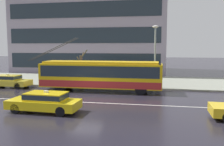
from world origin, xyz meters
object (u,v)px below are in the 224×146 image
(street_tree_bare, at_px, (81,66))
(pedestrian_approaching_curb, at_px, (140,70))
(trolleybus, at_px, (101,75))
(taxi_queued_behind_bus, at_px, (9,81))
(street_lamp, at_px, (155,51))
(pedestrian_at_shelter, at_px, (112,71))
(pedestrian_waiting_by_pole, at_px, (82,69))
(pedestrian_walking_past, at_px, (76,68))
(taxi_oncoming_near, at_px, (45,101))

(street_tree_bare, bearing_deg, pedestrian_approaching_curb, -9.24)
(trolleybus, relative_size, taxi_queued_behind_bus, 2.94)
(street_lamp, height_order, street_tree_bare, street_lamp)
(taxi_queued_behind_bus, bearing_deg, street_lamp, 6.54)
(pedestrian_at_shelter, bearing_deg, pedestrian_waiting_by_pole, 152.88)
(trolleybus, xyz_separation_m, street_lamp, (4.95, 2.00, 2.21))
(trolleybus, xyz_separation_m, pedestrian_approaching_curb, (3.41, 3.60, 0.12))
(pedestrian_at_shelter, distance_m, pedestrian_walking_past, 5.17)
(taxi_oncoming_near, bearing_deg, street_lamp, 55.20)
(street_lamp, bearing_deg, trolleybus, -157.98)
(taxi_oncoming_near, relative_size, pedestrian_waiting_by_pole, 2.46)
(taxi_oncoming_near, bearing_deg, pedestrian_walking_past, 99.76)
(taxi_queued_behind_bus, height_order, street_lamp, street_lamp)
(pedestrian_at_shelter, xyz_separation_m, street_tree_bare, (-4.13, 2.51, 0.29))
(trolleybus, relative_size, pedestrian_walking_past, 6.33)
(pedestrian_approaching_curb, xyz_separation_m, street_lamp, (1.53, -1.60, 2.09))
(trolleybus, height_order, taxi_oncoming_near, trolleybus)
(pedestrian_at_shelter, xyz_separation_m, street_lamp, (4.26, -0.21, 2.08))
(taxi_oncoming_near, relative_size, pedestrian_at_shelter, 2.44)
(taxi_oncoming_near, xyz_separation_m, taxi_queued_behind_bus, (-7.95, 8.08, -0.00))
(pedestrian_walking_past, xyz_separation_m, street_lamp, (8.90, -2.48, 1.99))
(taxi_queued_behind_bus, bearing_deg, taxi_oncoming_near, -45.49)
(taxi_oncoming_near, relative_size, street_tree_bare, 1.25)
(pedestrian_at_shelter, distance_m, pedestrian_waiting_by_pole, 4.38)
(street_tree_bare, bearing_deg, pedestrian_at_shelter, -31.25)
(pedestrian_waiting_by_pole, bearing_deg, pedestrian_walking_past, 159.40)
(taxi_oncoming_near, bearing_deg, pedestrian_approaching_curb, 65.19)
(pedestrian_waiting_by_pole, xyz_separation_m, street_tree_bare, (-0.23, 0.51, 0.31))
(taxi_oncoming_near, relative_size, street_lamp, 0.77)
(trolleybus, bearing_deg, taxi_queued_behind_bus, 178.18)
(pedestrian_at_shelter, relative_size, pedestrian_waiting_by_pole, 1.01)
(pedestrian_walking_past, distance_m, street_lamp, 9.45)
(taxi_oncoming_near, distance_m, street_lamp, 12.29)
(trolleybus, height_order, pedestrian_walking_past, trolleybus)
(pedestrian_walking_past, xyz_separation_m, street_tree_bare, (0.50, 0.23, 0.20))
(pedestrian_approaching_curb, bearing_deg, pedestrian_waiting_by_pole, 174.79)
(pedestrian_walking_past, bearing_deg, taxi_queued_behind_bus, -144.46)
(taxi_queued_behind_bus, bearing_deg, pedestrian_at_shelter, 10.26)
(taxi_queued_behind_bus, xyz_separation_m, pedestrian_at_shelter, (10.48, 1.90, 0.98))
(pedestrian_walking_past, bearing_deg, taxi_oncoming_near, -80.24)
(street_lamp, xyz_separation_m, street_tree_bare, (-8.40, 2.72, -1.79))
(pedestrian_waiting_by_pole, bearing_deg, taxi_queued_behind_bus, -149.38)
(trolleybus, xyz_separation_m, taxi_queued_behind_bus, (-9.79, 0.31, -0.85))
(taxi_queued_behind_bus, bearing_deg, pedestrian_approaching_curb, 13.98)
(pedestrian_at_shelter, bearing_deg, taxi_queued_behind_bus, -169.74)
(street_tree_bare, bearing_deg, pedestrian_waiting_by_pole, -65.36)
(taxi_oncoming_near, distance_m, pedestrian_approaching_curb, 12.57)
(trolleybus, distance_m, pedestrian_walking_past, 5.98)
(pedestrian_walking_past, distance_m, pedestrian_waiting_by_pole, 0.80)
(trolleybus, height_order, street_lamp, street_lamp)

